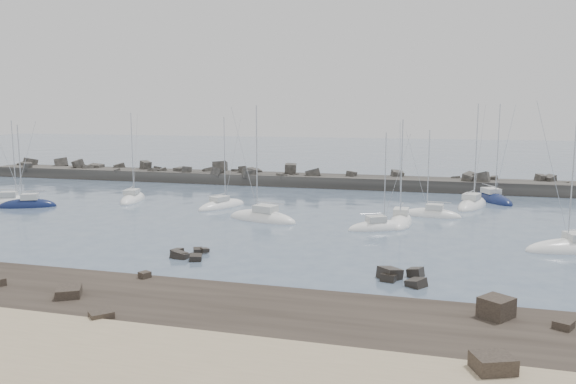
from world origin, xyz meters
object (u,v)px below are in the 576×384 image
(sailboat_2, at_px, (28,206))
(sailboat_5, at_px, (400,222))
(sailboat_9, at_px, (472,206))
(sailboat_7, at_px, (492,200))
(sailboat_10, at_px, (575,249))
(sailboat_4, at_px, (262,219))
(sailboat_8, at_px, (432,215))
(sailboat_3, at_px, (222,206))
(sailboat_6, at_px, (379,228))
(sailboat_0, at_px, (12,202))
(sailboat_1, at_px, (133,200))

(sailboat_2, distance_m, sailboat_5, 47.49)
(sailboat_2, bearing_deg, sailboat_9, 15.81)
(sailboat_7, distance_m, sailboat_9, 6.32)
(sailboat_10, bearing_deg, sailboat_4, 169.53)
(sailboat_8, relative_size, sailboat_9, 0.77)
(sailboat_3, relative_size, sailboat_9, 0.87)
(sailboat_6, distance_m, sailboat_8, 10.36)
(sailboat_7, height_order, sailboat_10, sailboat_10)
(sailboat_4, bearing_deg, sailboat_0, 176.88)
(sailboat_2, height_order, sailboat_6, sailboat_2)
(sailboat_2, xyz_separation_m, sailboat_9, (55.58, 15.74, -0.01))
(sailboat_1, xyz_separation_m, sailboat_4, (21.78, -8.57, 0.01))
(sailboat_9, xyz_separation_m, sailboat_10, (7.88, -21.75, -0.01))
(sailboat_5, relative_size, sailboat_9, 0.87)
(sailboat_0, bearing_deg, sailboat_1, 24.71)
(sailboat_1, xyz_separation_m, sailboat_3, (13.98, -1.69, -0.01))
(sailboat_7, xyz_separation_m, sailboat_10, (4.98, -27.36, -0.01))
(sailboat_5, bearing_deg, sailboat_9, 59.16)
(sailboat_6, distance_m, sailboat_7, 26.30)
(sailboat_4, relative_size, sailboat_8, 1.27)
(sailboat_0, xyz_separation_m, sailboat_10, (67.46, -7.76, -0.01))
(sailboat_6, distance_m, sailboat_9, 19.99)
(sailboat_2, height_order, sailboat_10, sailboat_10)
(sailboat_9, relative_size, sailboat_10, 1.00)
(sailboat_3, distance_m, sailboat_9, 32.55)
(sailboat_6, relative_size, sailboat_7, 0.77)
(sailboat_9, bearing_deg, sailboat_3, -163.81)
(sailboat_7, bearing_deg, sailboat_3, -156.72)
(sailboat_1, distance_m, sailboat_10, 55.02)
(sailboat_2, relative_size, sailboat_6, 1.06)
(sailboat_3, bearing_deg, sailboat_5, -11.11)
(sailboat_2, bearing_deg, sailboat_5, 2.56)
(sailboat_5, relative_size, sailboat_7, 0.87)
(sailboat_0, xyz_separation_m, sailboat_3, (28.32, 4.91, -0.02))
(sailboat_9, bearing_deg, sailboat_10, -70.09)
(sailboat_4, bearing_deg, sailboat_8, 22.46)
(sailboat_1, bearing_deg, sailboat_3, -6.89)
(sailboat_3, bearing_deg, sailboat_2, -164.68)
(sailboat_7, relative_size, sailboat_9, 1.00)
(sailboat_1, relative_size, sailboat_9, 0.91)
(sailboat_8, bearing_deg, sailboat_2, -171.63)
(sailboat_6, bearing_deg, sailboat_1, 164.33)
(sailboat_0, xyz_separation_m, sailboat_8, (54.68, 5.70, -0.01))
(sailboat_7, distance_m, sailboat_8, 15.94)
(sailboat_10, bearing_deg, sailboat_2, 174.59)
(sailboat_0, distance_m, sailboat_7, 65.48)
(sailboat_4, distance_m, sailboat_6, 13.41)
(sailboat_0, relative_size, sailboat_5, 0.97)
(sailboat_4, bearing_deg, sailboat_2, 179.61)
(sailboat_7, relative_size, sailboat_8, 1.30)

